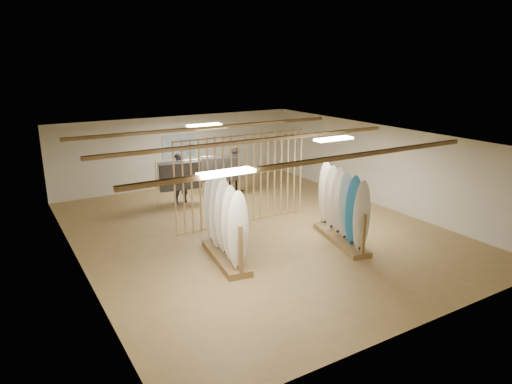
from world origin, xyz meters
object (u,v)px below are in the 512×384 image
rack_left (225,233)px  shopper_a (179,175)px  clothing_rack_a (180,176)px  shopper_b (237,167)px  clothing_rack_b (220,169)px  rack_right (342,218)px

rack_left → shopper_a: 5.19m
clothing_rack_a → rack_left: bearing=-92.4°
rack_left → clothing_rack_a: 4.90m
clothing_rack_a → shopper_a: (0.09, 0.28, -0.04)m
shopper_a → shopper_b: shopper_a is taller
rack_left → shopper_a: (0.82, 5.11, 0.29)m
clothing_rack_b → shopper_b: size_ratio=0.79×
rack_left → shopper_b: rack_left is taller
rack_left → shopper_a: size_ratio=1.14×
clothing_rack_b → shopper_b: 0.71m
shopper_b → rack_right: bearing=-91.6°
rack_right → clothing_rack_a: 6.01m
clothing_rack_a → rack_right: bearing=-58.0°
rack_right → clothing_rack_a: rack_right is taller
rack_left → shopper_a: bearing=89.4°
clothing_rack_b → shopper_b: (0.71, -0.04, -0.03)m
shopper_a → clothing_rack_b: bearing=-174.7°
clothing_rack_a → shopper_b: size_ratio=0.84×
rack_right → shopper_a: shopper_a is taller
clothing_rack_a → shopper_b: (2.50, 0.45, -0.10)m
rack_left → rack_right: (3.35, -0.56, -0.06)m
clothing_rack_a → shopper_b: 2.54m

